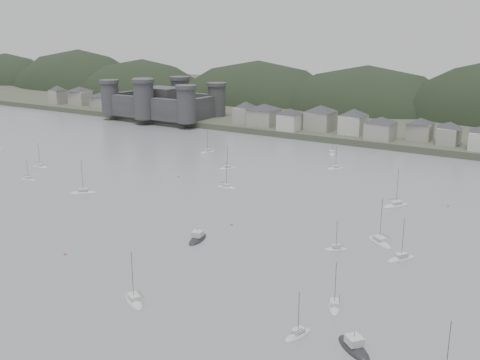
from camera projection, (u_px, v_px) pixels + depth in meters
The scene contains 9 objects.
ground at pixel (46, 288), 116.72m from camera, with size 900.00×900.00×0.00m, color slate.
far_shore_land at pixel (427, 110), 355.91m from camera, with size 900.00×250.00×3.00m, color #383D2D.
forested_ridge at pixel (421, 137), 335.98m from camera, with size 851.55×103.94×102.57m.
castle at pixel (163, 102), 322.28m from camera, with size 66.00×43.00×20.00m.
waterfront_town at pixel (479, 134), 237.02m from camera, with size 451.48×28.46×12.92m.
moored_fleet at pixel (205, 207), 168.68m from camera, with size 259.85×177.90×13.03m.
motor_launch_near at pixel (354, 348), 94.41m from camera, with size 8.96×8.02×4.11m.
motor_launch_far at pixel (198, 239), 142.85m from camera, with size 5.18×9.21×4.07m.
mooring_buoys at pixel (211, 218), 159.24m from camera, with size 166.02×88.78×0.70m.
Camera 1 is at (91.59, -67.98, 52.49)m, focal length 41.98 mm.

